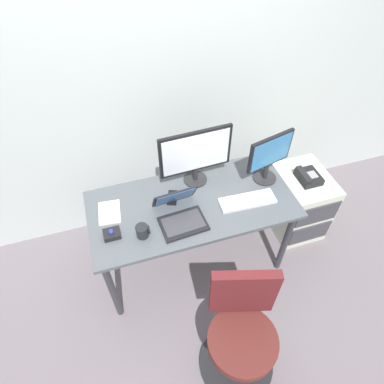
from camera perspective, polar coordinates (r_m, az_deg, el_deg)
name	(u,v)px	position (r m, az deg, el deg)	size (l,w,h in m)	color
ground_plane	(192,259)	(3.04, 0.00, -11.25)	(8.00, 8.00, 0.00)	slate
back_wall	(163,74)	(2.55, -5.03, 19.39)	(6.00, 0.10, 2.80)	#B7C0BC
desk	(192,211)	(2.49, 0.00, -3.21)	(1.49, 0.70, 0.75)	#4C5257
file_cabinet	(298,202)	(3.17, 17.58, -1.69)	(0.42, 0.53, 0.62)	beige
desk_phone	(308,177)	(2.91, 19.10, 2.48)	(0.17, 0.20, 0.09)	black
office_chair	(241,334)	(2.34, 8.28, -22.71)	(0.52, 0.53, 0.92)	black
monitor_main	(196,154)	(2.41, 0.61, 6.44)	(0.54, 0.18, 0.46)	#262628
monitor_side	(269,156)	(2.50, 13.03, 6.04)	(0.37, 0.18, 0.40)	#262628
keyboard	(247,201)	(2.46, 9.40, -1.44)	(0.42, 0.16, 0.03)	silver
laptop	(180,214)	(2.30, -2.03, -3.71)	(0.33, 0.35, 0.22)	black
trackball_mouse	(112,234)	(2.29, -13.48, -6.92)	(0.11, 0.09, 0.07)	black
coffee_mug	(143,231)	(2.24, -8.40, -6.60)	(0.09, 0.08, 0.09)	black
paper_notepad	(109,212)	(2.43, -13.85, -3.39)	(0.15, 0.21, 0.01)	white
cell_phone	(172,198)	(2.46, -3.35, -0.96)	(0.07, 0.14, 0.01)	black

